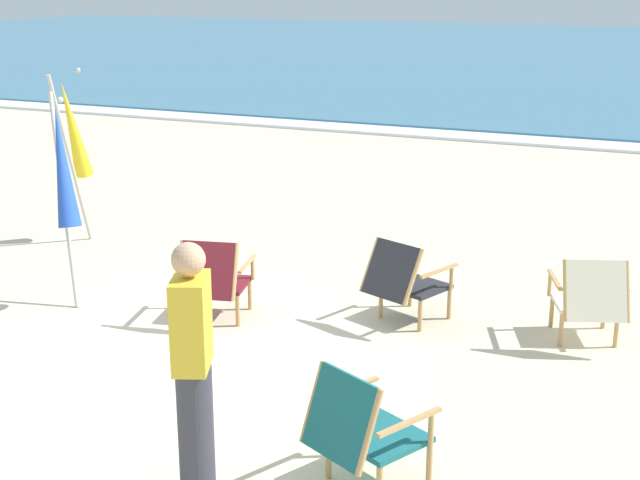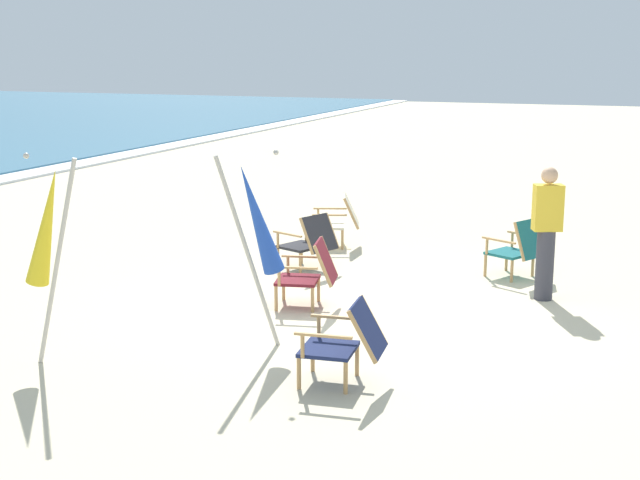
# 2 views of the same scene
# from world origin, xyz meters

# --- Properties ---
(ground_plane) EXTENTS (80.00, 80.00, 0.00)m
(ground_plane) POSITION_xyz_m (0.00, 0.00, 0.00)
(ground_plane) COLOR beige
(beach_chair_mid_center) EXTENTS (0.82, 0.86, 0.82)m
(beach_chair_mid_center) POSITION_xyz_m (2.17, -1.30, 0.43)
(beach_chair_mid_center) COLOR #196066
(beach_chair_mid_center) RESTS_ON ground
(beach_chair_back_right) EXTENTS (0.71, 0.81, 0.81)m
(beach_chair_back_right) POSITION_xyz_m (-0.06, 0.80, 0.43)
(beach_chair_back_right) COLOR maroon
(beach_chair_back_right) RESTS_ON ground
(beach_chair_front_left) EXTENTS (0.80, 0.89, 0.79)m
(beach_chair_front_left) POSITION_xyz_m (1.56, 1.46, 0.43)
(beach_chair_front_left) COLOR #28282D
(beach_chair_front_left) RESTS_ON ground
(beach_chair_front_right) EXTENTS (0.65, 0.81, 0.79)m
(beach_chair_front_right) POSITION_xyz_m (-2.25, -0.42, 0.42)
(beach_chair_front_right) COLOR #19234C
(beach_chair_front_right) RESTS_ON ground
(beach_chair_far_center) EXTENTS (0.78, 0.87, 0.80)m
(beach_chair_far_center) POSITION_xyz_m (3.17, 1.61, 0.43)
(beach_chair_far_center) COLOR beige
(beach_chair_far_center) RESTS_ON ground
(umbrella_furled_yellow) EXTENTS (0.23, 0.64, 2.06)m
(umbrella_furled_yellow) POSITION_xyz_m (-2.78, 2.39, 1.35)
(umbrella_furled_yellow) COLOR #B7B2A8
(umbrella_furled_yellow) RESTS_ON ground
(umbrella_furled_blue) EXTENTS (0.62, 0.59, 2.04)m
(umbrella_furled_blue) POSITION_xyz_m (-1.62, 0.75, 1.33)
(umbrella_furled_blue) COLOR #B7B2A8
(umbrella_furled_blue) RESTS_ON ground
(person_near_chairs) EXTENTS (0.31, 0.39, 1.63)m
(person_near_chairs) POSITION_xyz_m (1.26, -1.74, 0.84)
(person_near_chairs) COLOR #383842
(person_near_chairs) RESTS_ON ground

